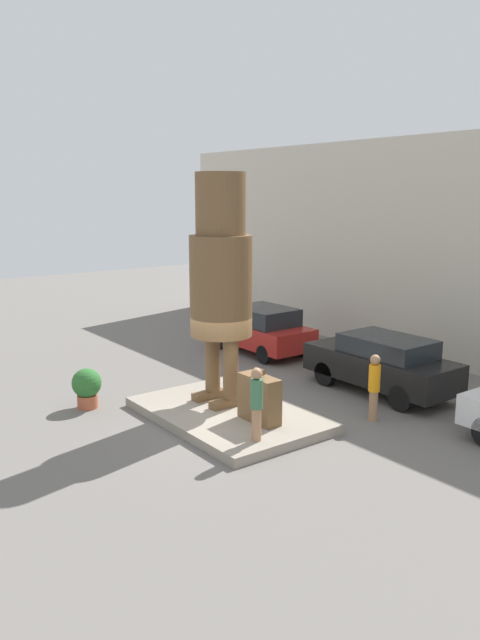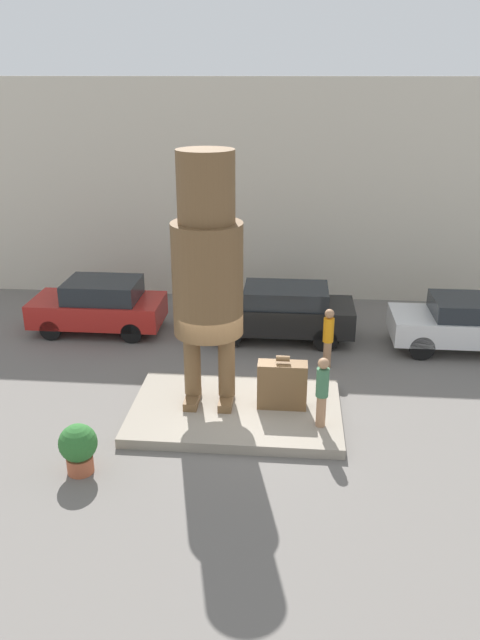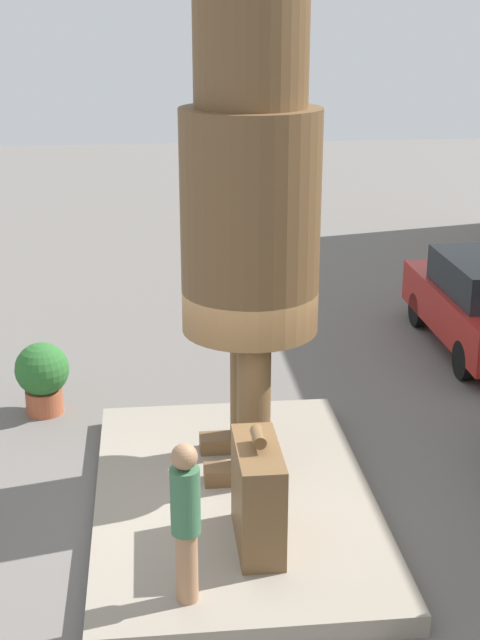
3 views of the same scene
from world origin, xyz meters
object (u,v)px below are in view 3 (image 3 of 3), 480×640
object	(u,v)px
statue_figure	(250,190)
tourist	(186,517)
planter_pot	(42,375)
giant_suitcase	(258,495)

from	to	relation	value
statue_figure	tourist	distance (m)	3.73
statue_figure	planter_pot	size ratio (longest dim) A/B	5.47
giant_suitcase	tourist	xyz separation A→B (m)	(0.88, -0.78, 0.34)
giant_suitcase	tourist	world-z (taller)	tourist
statue_figure	planter_pot	distance (m)	4.70
planter_pot	tourist	bearing A→B (deg)	20.63
statue_figure	tourist	xyz separation A→B (m)	(2.59, -0.90, -2.52)
giant_suitcase	tourist	bearing A→B (deg)	-41.72
tourist	planter_pot	xyz separation A→B (m)	(-4.88, -1.84, -0.55)
giant_suitcase	tourist	distance (m)	1.23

